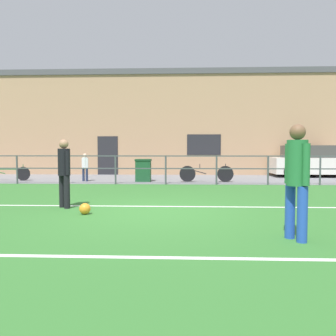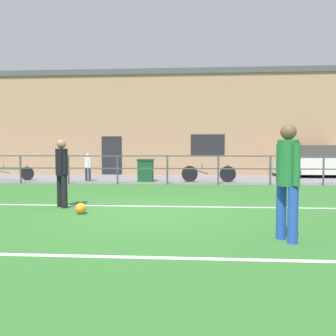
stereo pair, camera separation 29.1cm
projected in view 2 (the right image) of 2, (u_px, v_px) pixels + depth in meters
ground at (148, 213)px, 7.65m from camera, size 60.00×44.00×0.04m
field_line_touchline at (152, 206)px, 8.38m from camera, size 36.00×0.11×0.00m
field_line_hash at (116, 257)px, 4.43m from camera, size 36.00×0.11×0.00m
pavement_strip at (171, 179)px, 16.12m from camera, size 48.00×5.00×0.02m
perimeter_fence at (167, 166)px, 13.59m from camera, size 36.07×0.07×1.15m
clubhouse_facade at (175, 124)px, 19.65m from camera, size 28.00×2.56×5.71m
player_goalkeeper at (62, 169)px, 8.18m from camera, size 0.35×0.34×1.62m
player_striker at (288, 175)px, 5.15m from camera, size 0.31×0.45×1.76m
soccer_ball_match at (81, 208)px, 7.38m from camera, size 0.24×0.24×0.24m
spectator_child at (88, 165)px, 14.87m from camera, size 0.31×0.21×1.19m
parked_car_red at (316, 162)px, 17.04m from camera, size 4.01×1.84×1.57m
bicycle_parked_0 at (10, 173)px, 15.30m from camera, size 2.21×0.04×0.71m
bicycle_parked_1 at (209, 174)px, 14.44m from camera, size 2.27×0.04×0.77m
trash_bin_0 at (146, 170)px, 14.71m from camera, size 0.66×0.56×0.96m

